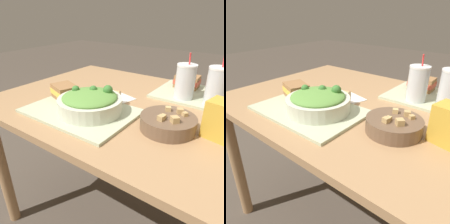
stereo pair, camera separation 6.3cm
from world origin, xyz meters
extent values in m
cube|color=#A37A51|center=(0.00, 0.00, 0.76)|extent=(1.42, 0.89, 0.03)
cylinder|color=#A37A51|center=(-0.65, -0.39, 0.37)|extent=(0.06, 0.06, 0.74)
cylinder|color=#A37A51|center=(-0.65, 0.39, 0.37)|extent=(0.06, 0.06, 0.74)
cube|color=#B2BC99|center=(-0.20, -0.21, 0.78)|extent=(0.45, 0.31, 0.01)
cube|color=#B2BC99|center=(0.16, 0.26, 0.78)|extent=(0.45, 0.31, 0.01)
cylinder|color=beige|center=(-0.16, -0.20, 0.82)|extent=(0.26, 0.26, 0.06)
ellipsoid|color=#5B8E3D|center=(-0.16, -0.20, 0.85)|extent=(0.22, 0.22, 0.04)
sphere|color=#38702D|center=(-0.17, -0.16, 0.87)|extent=(0.03, 0.03, 0.03)
sphere|color=#38702D|center=(-0.11, -0.14, 0.87)|extent=(0.04, 0.04, 0.04)
sphere|color=#38702D|center=(-0.23, -0.20, 0.87)|extent=(0.03, 0.03, 0.03)
cube|color=beige|center=(-0.15, -0.16, 0.86)|extent=(0.06, 0.07, 0.01)
cube|color=beige|center=(-0.14, -0.19, 0.86)|extent=(0.06, 0.06, 0.01)
cylinder|color=brown|center=(0.14, -0.14, 0.80)|extent=(0.20, 0.20, 0.05)
cylinder|color=brown|center=(0.14, -0.14, 0.82)|extent=(0.18, 0.18, 0.01)
cube|color=tan|center=(0.13, -0.09, 0.83)|extent=(0.03, 0.03, 0.02)
cube|color=tan|center=(0.17, -0.09, 0.83)|extent=(0.03, 0.03, 0.02)
cube|color=tan|center=(0.13, -0.16, 0.83)|extent=(0.02, 0.02, 0.02)
cube|color=tan|center=(0.14, -0.18, 0.83)|extent=(0.02, 0.02, 0.02)
cube|color=tan|center=(0.19, -0.10, 0.83)|extent=(0.02, 0.02, 0.02)
cube|color=tan|center=(0.18, -0.17, 0.84)|extent=(0.03, 0.03, 0.02)
cube|color=olive|center=(-0.35, -0.16, 0.80)|extent=(0.14, 0.12, 0.02)
cube|color=#EFB742|center=(-0.35, -0.16, 0.82)|extent=(0.15, 0.13, 0.02)
cube|color=olive|center=(-0.35, -0.16, 0.84)|extent=(0.14, 0.12, 0.02)
cylinder|color=tan|center=(-0.18, -0.09, 0.81)|extent=(0.17, 0.10, 0.06)
cylinder|color=beige|center=(-0.11, -0.06, 0.81)|extent=(0.02, 0.05, 0.05)
cube|color=olive|center=(0.06, 0.33, 0.80)|extent=(0.12, 0.09, 0.02)
cube|color=#C64C38|center=(0.06, 0.33, 0.82)|extent=(0.13, 0.10, 0.02)
cube|color=olive|center=(0.06, 0.33, 0.84)|extent=(0.12, 0.09, 0.02)
cylinder|color=silver|center=(0.10, 0.17, 0.86)|extent=(0.09, 0.09, 0.15)
cylinder|color=black|center=(0.10, 0.17, 0.85)|extent=(0.08, 0.08, 0.12)
cylinder|color=white|center=(0.10, 0.17, 0.94)|extent=(0.09, 0.09, 0.01)
cylinder|color=red|center=(0.10, 0.17, 0.97)|extent=(0.01, 0.02, 0.06)
cylinder|color=silver|center=(0.23, 0.17, 0.86)|extent=(0.09, 0.09, 0.16)
cylinder|color=maroon|center=(0.23, 0.17, 0.85)|extent=(0.08, 0.08, 0.13)
cube|color=white|center=(-0.16, 0.02, 0.78)|extent=(0.14, 0.11, 0.00)
camera|label=1|loc=(0.38, -0.80, 1.17)|focal=35.00mm
camera|label=2|loc=(0.43, -0.77, 1.17)|focal=35.00mm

